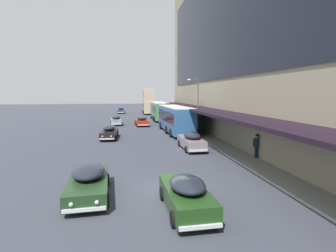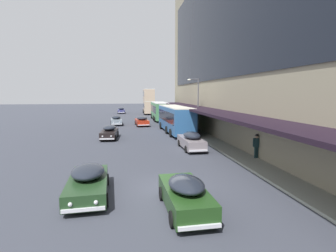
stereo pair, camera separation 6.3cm
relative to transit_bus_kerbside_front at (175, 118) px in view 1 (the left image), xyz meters
The scene contains 13 objects.
ground 20.52m from the transit_bus_kerbside_front, 102.13° to the right, with size 240.00×240.00×0.00m, color #383B45.
transit_bus_kerbside_front is the anchor object (origin of this frame).
transit_bus_kerbside_rear 16.49m from the transit_bus_kerbside_front, 89.67° to the left, with size 2.90×10.80×3.42m.
transit_bus_kerbside_far 32.92m from the transit_bus_kerbside_front, 91.15° to the left, with size 2.98×9.80×6.20m.
sedan_oncoming_front 10.48m from the transit_bus_kerbside_front, 92.51° to the right, with size 1.82×4.89×1.66m.
sedan_trailing_mid 36.21m from the transit_bus_kerbside_front, 102.05° to the left, with size 1.90×5.01×1.53m.
sedan_lead_near 12.92m from the transit_bus_kerbside_front, 128.12° to the left, with size 2.02×4.83×1.52m.
sedan_far_back 23.16m from the transit_bus_kerbside_front, 99.60° to the right, with size 1.91×4.51×1.57m.
sedan_trailing_near 8.97m from the transit_bus_kerbside_front, 158.02° to the right, with size 1.97×4.82×1.54m.
sedan_second_mid 22.01m from the transit_bus_kerbside_front, 112.12° to the right, with size 2.18×4.99×1.52m.
sedan_second_near 9.15m from the transit_bus_kerbside_front, 115.27° to the left, with size 2.15×4.93×1.51m.
pedestrian_at_kerb 15.41m from the transit_bus_kerbside_front, 76.67° to the right, with size 0.62×0.33×1.86m.
street_lamp 3.57m from the transit_bus_kerbside_front, 27.46° to the right, with size 1.50×0.28×6.84m.
Camera 1 is at (-2.10, -13.49, 5.11)m, focal length 28.00 mm.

